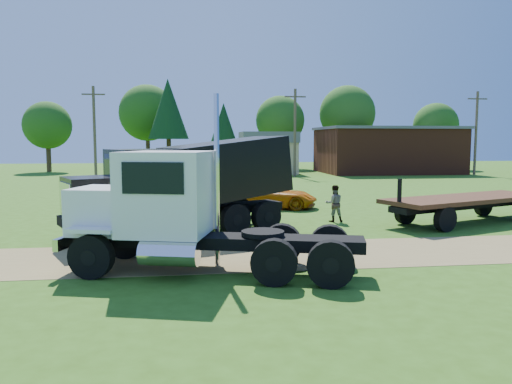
{
  "coord_description": "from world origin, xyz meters",
  "views": [
    {
      "loc": [
        -4.76,
        -15.74,
        3.71
      ],
      "look_at": [
        -2.07,
        4.57,
        1.6
      ],
      "focal_mm": 35.0,
      "sensor_mm": 36.0,
      "label": 1
    }
  ],
  "objects": [
    {
      "name": "tan_shed",
      "position": [
        4.0,
        40.0,
        2.42
      ],
      "size": [
        6.2,
        5.4,
        4.7
      ],
      "color": "tan",
      "rests_on": "ground"
    },
    {
      "name": "orange_pickup",
      "position": [
        -0.23,
        11.28,
        0.67
      ],
      "size": [
        5.25,
        3.56,
        1.33
      ],
      "primitive_type": "imported",
      "rotation": [
        0.0,
        0.0,
        1.26
      ],
      "color": "#C66709",
      "rests_on": "ground"
    },
    {
      "name": "ground",
      "position": [
        0.0,
        0.0,
        0.0
      ],
      "size": [
        140.0,
        140.0,
        0.0
      ],
      "primitive_type": "plane",
      "color": "#305412",
      "rests_on": "ground"
    },
    {
      "name": "flatbed_trailer",
      "position": [
        7.6,
        5.15,
        0.92
      ],
      "size": [
        8.76,
        5.35,
        2.16
      ],
      "rotation": [
        0.0,
        0.0,
        0.36
      ],
      "color": "#362111",
      "rests_on": "ground"
    },
    {
      "name": "dirt_track",
      "position": [
        0.0,
        0.0,
        0.01
      ],
      "size": [
        120.0,
        4.2,
        0.01
      ],
      "primitive_type": "cube",
      "color": "brown",
      "rests_on": "ground"
    },
    {
      "name": "brick_building",
      "position": [
        18.0,
        40.0,
        2.66
      ],
      "size": [
        15.4,
        10.4,
        5.3
      ],
      "color": "maroon",
      "rests_on": "ground"
    },
    {
      "name": "utility_poles",
      "position": [
        6.0,
        35.0,
        4.71
      ],
      "size": [
        42.2,
        0.28,
        9.0
      ],
      "color": "brown",
      "rests_on": "ground"
    },
    {
      "name": "spectator_b",
      "position": [
        1.77,
        6.26,
        0.84
      ],
      "size": [
        0.86,
        0.69,
        1.69
      ],
      "primitive_type": "imported",
      "rotation": [
        0.0,
        0.0,
        3.08
      ],
      "color": "#999999",
      "rests_on": "ground"
    },
    {
      "name": "white_semi_tractor",
      "position": [
        -5.29,
        -1.49,
        1.73
      ],
      "size": [
        8.57,
        4.71,
        5.06
      ],
      "rotation": [
        0.0,
        0.0,
        -0.27
      ],
      "color": "black",
      "rests_on": "ground"
    },
    {
      "name": "tree_row",
      "position": [
        2.65,
        50.27,
        6.83
      ],
      "size": [
        54.83,
        13.36,
        11.36
      ],
      "color": "#362016",
      "rests_on": "ground"
    },
    {
      "name": "black_dump_truck",
      "position": [
        -4.8,
        4.14,
        2.15
      ],
      "size": [
        9.01,
        6.07,
        3.92
      ],
      "rotation": [
        0.0,
        0.0,
        0.43
      ],
      "color": "black",
      "rests_on": "ground"
    }
  ]
}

